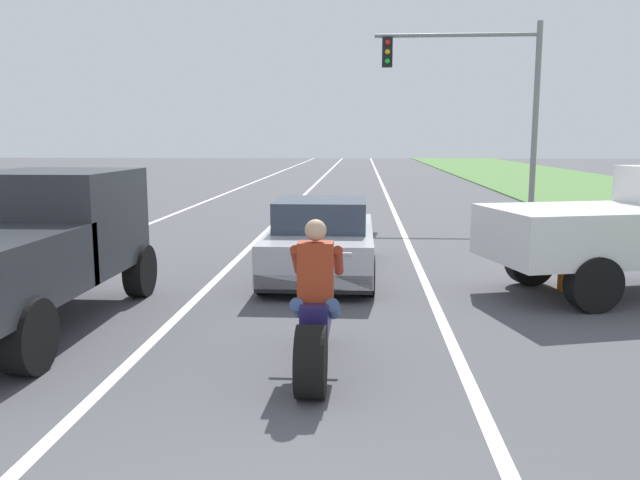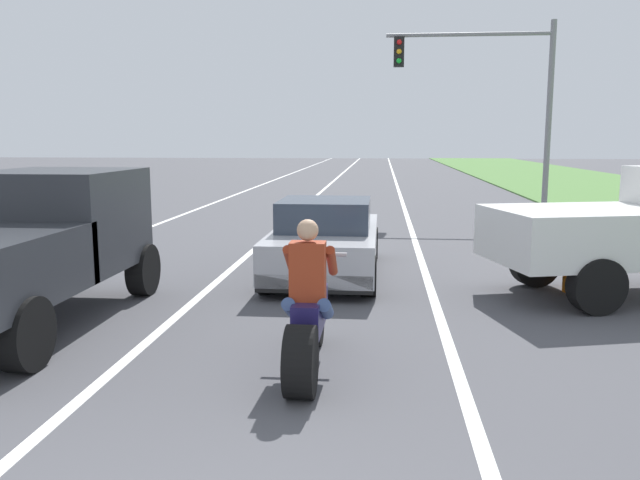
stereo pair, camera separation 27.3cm
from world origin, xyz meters
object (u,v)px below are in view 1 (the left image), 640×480
(pickup_truck_left_lane_dark_grey, at_px, (24,243))
(traffic_light_mast_near, at_px, (484,87))
(construction_barrel_nearest, at_px, (577,259))
(motorcycle_with_rider, at_px, (316,319))
(construction_barrel_mid, at_px, (530,228))
(sports_car_silver, at_px, (322,240))

(pickup_truck_left_lane_dark_grey, bearing_deg, traffic_light_mast_near, 58.15)
(traffic_light_mast_near, height_order, construction_barrel_nearest, traffic_light_mast_near)
(motorcycle_with_rider, bearing_deg, construction_barrel_nearest, 45.56)
(traffic_light_mast_near, relative_size, construction_barrel_mid, 6.00)
(construction_barrel_nearest, bearing_deg, sports_car_silver, 167.35)
(construction_barrel_mid, bearing_deg, motorcycle_with_rider, -118.07)
(motorcycle_with_rider, relative_size, pickup_truck_left_lane_dark_grey, 0.46)
(sports_car_silver, xyz_separation_m, construction_barrel_mid, (4.38, 2.81, -0.13))
(pickup_truck_left_lane_dark_grey, relative_size, construction_barrel_nearest, 4.80)
(pickup_truck_left_lane_dark_grey, height_order, construction_barrel_mid, pickup_truck_left_lane_dark_grey)
(pickup_truck_left_lane_dark_grey, bearing_deg, construction_barrel_mid, 38.48)
(pickup_truck_left_lane_dark_grey, distance_m, construction_barrel_mid, 10.18)
(pickup_truck_left_lane_dark_grey, bearing_deg, sports_car_silver, 44.49)
(pickup_truck_left_lane_dark_grey, distance_m, traffic_light_mast_near, 15.58)
(pickup_truck_left_lane_dark_grey, xyz_separation_m, construction_barrel_nearest, (7.75, 2.58, -0.60))
(traffic_light_mast_near, bearing_deg, pickup_truck_left_lane_dark_grey, -121.85)
(construction_barrel_nearest, bearing_deg, pickup_truck_left_lane_dark_grey, -161.59)
(traffic_light_mast_near, distance_m, construction_barrel_nearest, 11.01)
(construction_barrel_mid, bearing_deg, traffic_light_mast_near, 88.94)
(motorcycle_with_rider, xyz_separation_m, construction_barrel_mid, (4.13, 7.75, -0.09))
(construction_barrel_nearest, bearing_deg, traffic_light_mast_near, 88.18)
(sports_car_silver, xyz_separation_m, pickup_truck_left_lane_dark_grey, (-3.58, -3.51, 0.48))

